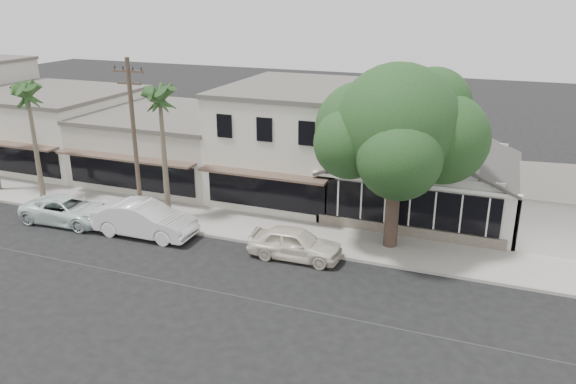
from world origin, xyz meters
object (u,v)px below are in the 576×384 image
at_px(car_0, 295,243).
at_px(shade_tree, 397,129).
at_px(car_1, 145,219).
at_px(car_2, 68,210).
at_px(utility_pole, 134,139).

xyz_separation_m(car_0, shade_tree, (3.96, 3.03, 5.24)).
relative_size(car_1, shade_tree, 0.60).
bearing_deg(car_0, car_2, 89.93).
relative_size(utility_pole, shade_tree, 0.99).
height_order(utility_pole, car_1, utility_pole).
bearing_deg(car_2, utility_pole, -74.24).
distance_m(utility_pole, car_0, 10.21).
height_order(car_0, car_2, car_0).
xyz_separation_m(car_2, shade_tree, (17.18, 3.39, 5.28)).
relative_size(car_2, shade_tree, 0.57).
height_order(utility_pole, shade_tree, shade_tree).
relative_size(utility_pole, car_1, 1.65).
bearing_deg(car_1, car_0, -88.88).
bearing_deg(utility_pole, car_1, -48.47).
bearing_deg(car_0, utility_pole, 82.71).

